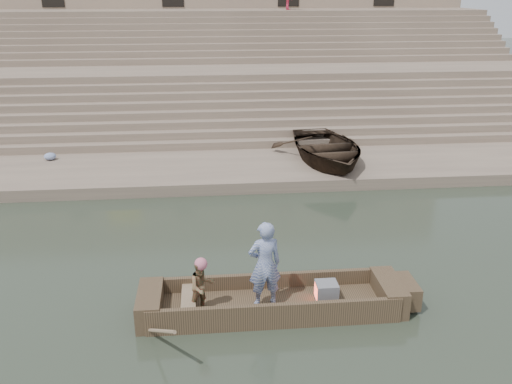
{
  "coord_description": "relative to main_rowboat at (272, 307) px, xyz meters",
  "views": [
    {
      "loc": [
        -0.32,
        -10.8,
        6.52
      ],
      "look_at": [
        0.96,
        2.56,
        1.4
      ],
      "focal_mm": 38.09,
      "sensor_mm": 36.0,
      "label": 1
    }
  ],
  "objects": [
    {
      "name": "lower_landing",
      "position": [
        -0.96,
        8.94,
        0.09
      ],
      "size": [
        32.0,
        4.0,
        0.4
      ],
      "primitive_type": "cube",
      "color": "gray",
      "rests_on": "ground"
    },
    {
      "name": "television",
      "position": [
        1.16,
        0.0,
        0.31
      ],
      "size": [
        0.46,
        0.42,
        0.4
      ],
      "color": "slate",
      "rests_on": "main_rowboat"
    },
    {
      "name": "ground",
      "position": [
        -0.96,
        0.94,
        -0.11
      ],
      "size": [
        120.0,
        120.0,
        0.0
      ],
      "primitive_type": "plane",
      "color": "#242E22",
      "rests_on": "ground"
    },
    {
      "name": "beached_rowboat",
      "position": [
        3.14,
        9.07,
        0.8
      ],
      "size": [
        3.9,
        5.17,
        1.01
      ],
      "primitive_type": "imported",
      "rotation": [
        0.0,
        0.0,
        0.09
      ],
      "color": "#2D2116",
      "rests_on": "lower_landing"
    },
    {
      "name": "rowboat_trim",
      "position": [
        0.21,
        -0.01,
        0.2
      ],
      "size": [
        6.04,
        2.63,
        1.82
      ],
      "color": "brown",
      "rests_on": "ground"
    },
    {
      "name": "main_rowboat",
      "position": [
        0.0,
        0.0,
        0.0
      ],
      "size": [
        5.0,
        1.3,
        0.22
      ],
      "primitive_type": "cube",
      "color": "brown",
      "rests_on": "ground"
    },
    {
      "name": "mid_landing",
      "position": [
        -0.96,
        16.44,
        1.29
      ],
      "size": [
        32.0,
        3.0,
        2.8
      ],
      "primitive_type": "cube",
      "color": "gray",
      "rests_on": "ground"
    },
    {
      "name": "cloth_bundles",
      "position": [
        -6.3,
        9.11,
        0.42
      ],
      "size": [
        14.31,
        2.87,
        0.26
      ],
      "color": "#3F5999",
      "rests_on": "lower_landing"
    },
    {
      "name": "ghat_steps",
      "position": [
        -0.96,
        18.13,
        1.69
      ],
      "size": [
        32.0,
        11.0,
        5.2
      ],
      "color": "gray",
      "rests_on": "ground"
    },
    {
      "name": "standing_man",
      "position": [
        -0.16,
        -0.06,
        1.06
      ],
      "size": [
        0.75,
        0.56,
        1.9
      ],
      "primitive_type": "imported",
      "rotation": [
        0.0,
        0.0,
        3.3
      ],
      "color": "navy",
      "rests_on": "main_rowboat"
    },
    {
      "name": "rowing_man",
      "position": [
        -1.46,
        -0.18,
        0.68
      ],
      "size": [
        0.69,
        0.63,
        1.15
      ],
      "primitive_type": "imported",
      "rotation": [
        0.0,
        0.0,
        0.43
      ],
      "color": "#287A43",
      "rests_on": "main_rowboat"
    },
    {
      "name": "building_wall",
      "position": [
        -0.96,
        27.44,
        5.49
      ],
      "size": [
        32.0,
        5.07,
        11.2
      ],
      "color": "gray",
      "rests_on": "ground"
    },
    {
      "name": "upper_landing",
      "position": [
        -0.96,
        23.44,
        2.49
      ],
      "size": [
        32.0,
        3.0,
        5.2
      ],
      "primitive_type": "cube",
      "color": "gray",
      "rests_on": "ground"
    }
  ]
}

